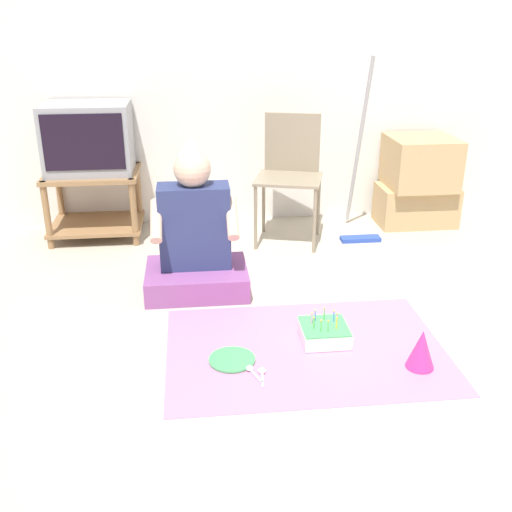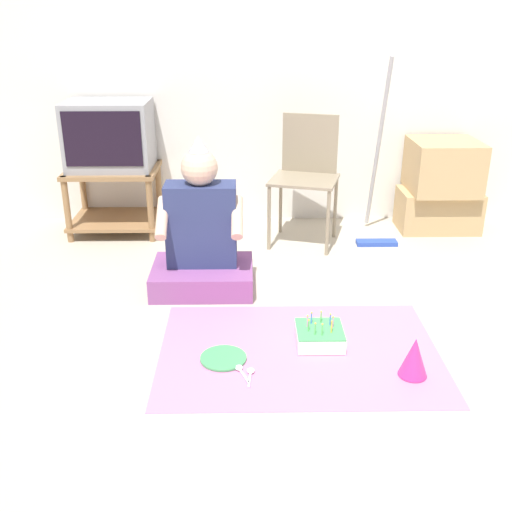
{
  "view_description": "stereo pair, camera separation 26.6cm",
  "coord_description": "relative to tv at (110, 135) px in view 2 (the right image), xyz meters",
  "views": [
    {
      "loc": [
        -0.78,
        -2.29,
        1.53
      ],
      "look_at": [
        -0.47,
        0.53,
        0.35
      ],
      "focal_mm": 42.0,
      "sensor_mm": 36.0,
      "label": 1
    },
    {
      "loc": [
        -0.51,
        -2.3,
        1.53
      ],
      "look_at": [
        -0.47,
        0.53,
        0.35
      ],
      "focal_mm": 42.0,
      "sensor_mm": 36.0,
      "label": 2
    }
  ],
  "objects": [
    {
      "name": "ground_plane",
      "position": [
        1.47,
        -1.89,
        -0.71
      ],
      "size": [
        16.0,
        16.0,
        0.0
      ],
      "primitive_type": "plane",
      "color": "#BCB29E"
    },
    {
      "name": "paper_plate",
      "position": [
        0.84,
        -1.79,
        -0.69
      ],
      "size": [
        0.22,
        0.22,
        0.01
      ],
      "color": "#4CB266",
      "rests_on": "party_cloth"
    },
    {
      "name": "party_hat_blue",
      "position": [
        1.69,
        -1.93,
        -0.61
      ],
      "size": [
        0.13,
        0.13,
        0.19
      ],
      "color": "#CC338C",
      "rests_on": "party_cloth"
    },
    {
      "name": "plastic_spoon_far",
      "position": [
        0.97,
        -1.91,
        -0.69
      ],
      "size": [
        0.04,
        0.15,
        0.01
      ],
      "color": "white",
      "rests_on": "party_cloth"
    },
    {
      "name": "cardboard_box_stack",
      "position": [
        2.36,
        -0.02,
        -0.36
      ],
      "size": [
        0.57,
        0.47,
        0.66
      ],
      "color": "tan",
      "rests_on": "ground_plane"
    },
    {
      "name": "party_cloth",
      "position": [
        1.2,
        -1.72,
        -0.7
      ],
      "size": [
        1.34,
        0.93,
        0.01
      ],
      "color": "pink",
      "rests_on": "ground_plane"
    },
    {
      "name": "wall_back",
      "position": [
        1.47,
        0.27,
        0.57
      ],
      "size": [
        6.4,
        0.06,
        2.55
      ],
      "color": "white",
      "rests_on": "ground_plane"
    },
    {
      "name": "folding_chair",
      "position": [
        1.36,
        -0.21,
        -0.19
      ],
      "size": [
        0.53,
        0.5,
        0.86
      ],
      "color": "gray",
      "rests_on": "ground_plane"
    },
    {
      "name": "tv_stand",
      "position": [
        -0.0,
        -0.01,
        -0.42
      ],
      "size": [
        0.64,
        0.51,
        0.47
      ],
      "color": "#997047",
      "rests_on": "ground_plane"
    },
    {
      "name": "tv",
      "position": [
        0.0,
        0.0,
        0.0
      ],
      "size": [
        0.58,
        0.45,
        0.47
      ],
      "color": "#99999E",
      "rests_on": "tv_stand"
    },
    {
      "name": "person_seated",
      "position": [
        0.69,
        -0.98,
        -0.41
      ],
      "size": [
        0.58,
        0.44,
        0.89
      ],
      "color": "#8C4C8C",
      "rests_on": "ground_plane"
    },
    {
      "name": "birthday_cake",
      "position": [
        1.31,
        -1.65,
        -0.66
      ],
      "size": [
        0.23,
        0.23,
        0.14
      ],
      "color": "white",
      "rests_on": "party_cloth"
    },
    {
      "name": "dust_mop",
      "position": [
        1.86,
        -0.22,
        -0.33
      ],
      "size": [
        0.28,
        0.44,
        1.26
      ],
      "color": "#2D4CB2",
      "rests_on": "ground_plane"
    },
    {
      "name": "plastic_spoon_near",
      "position": [
        0.92,
        -1.89,
        -0.69
      ],
      "size": [
        0.07,
        0.14,
        0.01
      ],
      "color": "white",
      "rests_on": "party_cloth"
    }
  ]
}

